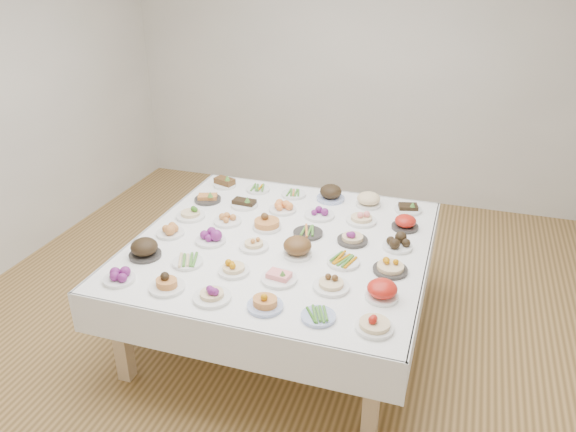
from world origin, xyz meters
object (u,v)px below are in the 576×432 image
(dish_18, at_px, (190,211))
(dish_35, at_px, (408,207))
(dish_0, at_px, (119,275))
(display_table, at_px, (281,250))

(dish_18, relative_size, dish_35, 1.06)
(dish_0, xyz_separation_m, dish_35, (1.56, 1.57, -0.01))
(dish_0, relative_size, dish_35, 0.96)
(display_table, height_order, dish_35, dish_35)
(dish_0, relative_size, dish_18, 0.91)
(dish_0, height_order, dish_35, dish_0)
(display_table, bearing_deg, dish_18, 169.16)
(dish_18, bearing_deg, dish_0, -90.57)
(dish_35, bearing_deg, dish_18, -158.00)
(dish_0, bearing_deg, dish_35, 45.09)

